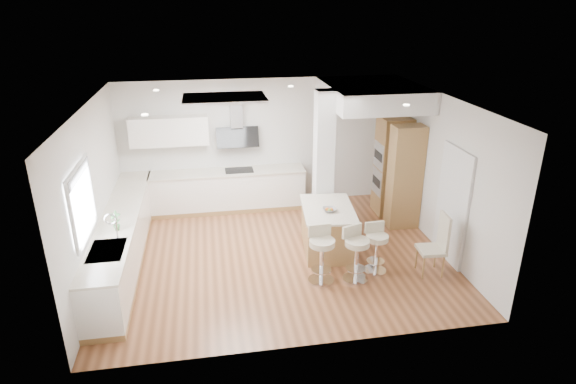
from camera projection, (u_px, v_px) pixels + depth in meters
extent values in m
plane|color=brown|center=(278.00, 255.00, 8.77)|extent=(6.00, 6.00, 0.00)
cube|color=white|center=(278.00, 255.00, 8.77)|extent=(6.00, 5.00, 0.02)
cube|color=silver|center=(260.00, 143.00, 10.53)|extent=(6.00, 0.04, 2.80)
cube|color=silver|center=(94.00, 195.00, 7.77)|extent=(0.04, 5.00, 2.80)
cube|color=silver|center=(441.00, 173.00, 8.71)|extent=(0.04, 5.00, 2.80)
cube|color=silver|center=(225.00, 98.00, 8.15)|extent=(1.40, 0.95, 0.05)
cube|color=white|center=(225.00, 99.00, 8.15)|extent=(1.25, 0.80, 0.03)
cylinder|color=white|center=(156.00, 90.00, 8.78)|extent=(0.10, 0.10, 0.02)
cylinder|color=white|center=(145.00, 115.00, 6.95)|extent=(0.10, 0.10, 0.02)
cylinder|color=white|center=(291.00, 86.00, 9.17)|extent=(0.10, 0.10, 0.02)
cylinder|color=white|center=(375.00, 89.00, 8.95)|extent=(0.10, 0.10, 0.02)
cylinder|color=white|center=(406.00, 105.00, 7.58)|extent=(0.10, 0.10, 0.02)
cube|color=white|center=(81.00, 202.00, 6.86)|extent=(0.03, 1.15, 0.95)
cube|color=silver|center=(76.00, 169.00, 6.67)|extent=(0.04, 1.28, 0.06)
cube|color=silver|center=(88.00, 234.00, 7.05)|extent=(0.04, 1.28, 0.06)
cube|color=silver|center=(72.00, 220.00, 6.31)|extent=(0.04, 0.06, 0.95)
cube|color=silver|center=(91.00, 187.00, 7.42)|extent=(0.04, 0.06, 0.95)
cube|color=#9FA2A6|center=(78.00, 174.00, 6.70)|extent=(0.03, 1.18, 0.14)
cube|color=#4A413A|center=(453.00, 207.00, 8.31)|extent=(0.02, 0.90, 2.00)
cube|color=silver|center=(452.00, 207.00, 8.31)|extent=(0.05, 1.00, 2.10)
cube|color=#A17945|center=(126.00, 258.00, 8.55)|extent=(0.60, 4.50, 0.10)
cube|color=white|center=(123.00, 237.00, 8.39)|extent=(0.60, 4.50, 0.76)
cube|color=beige|center=(120.00, 216.00, 8.24)|extent=(0.63, 4.50, 0.04)
cube|color=#A3A3A7|center=(107.00, 251.00, 7.10)|extent=(0.50, 0.75, 0.02)
cube|color=#A3A3A7|center=(105.00, 260.00, 6.95)|extent=(0.40, 0.34, 0.10)
cube|color=#A3A3A7|center=(109.00, 248.00, 7.28)|extent=(0.40, 0.34, 0.10)
cylinder|color=white|center=(117.00, 230.00, 7.32)|extent=(0.02, 0.02, 0.36)
torus|color=white|center=(110.00, 219.00, 7.24)|extent=(0.18, 0.02, 0.18)
imported|color=#407E40|center=(116.00, 221.00, 7.63)|extent=(0.17, 0.12, 0.33)
cube|color=#A17945|center=(229.00, 207.00, 10.64)|extent=(3.30, 0.60, 0.10)
cube|color=white|center=(228.00, 189.00, 10.48)|extent=(3.30, 0.60, 0.76)
cube|color=beige|center=(228.00, 172.00, 10.33)|extent=(3.33, 0.63, 0.04)
cube|color=black|center=(239.00, 170.00, 10.36)|extent=(0.60, 0.40, 0.01)
cube|color=white|center=(169.00, 131.00, 9.92)|extent=(1.60, 0.34, 0.60)
cube|color=#A3A3A7|center=(236.00, 111.00, 10.07)|extent=(0.25, 0.18, 0.70)
cube|color=black|center=(238.00, 137.00, 10.21)|extent=(0.90, 0.26, 0.44)
cube|color=silver|center=(324.00, 163.00, 9.27)|extent=(0.35, 0.35, 2.80)
cube|color=white|center=(372.00, 94.00, 9.40)|extent=(1.78, 2.20, 0.40)
cube|color=#A17945|center=(392.00, 166.00, 10.16)|extent=(0.62, 0.62, 2.10)
cube|color=#A17945|center=(405.00, 177.00, 9.52)|extent=(0.62, 0.40, 2.10)
cube|color=#A3A3A7|center=(379.00, 156.00, 10.02)|extent=(0.02, 0.55, 0.55)
cube|color=#A3A3A7|center=(377.00, 182.00, 10.24)|extent=(0.02, 0.55, 0.55)
cube|color=black|center=(378.00, 156.00, 10.02)|extent=(0.01, 0.45, 0.18)
cube|color=black|center=(376.00, 182.00, 10.24)|extent=(0.01, 0.45, 0.18)
cube|color=#A17945|center=(327.00, 230.00, 8.83)|extent=(0.97, 1.38, 0.80)
cube|color=beige|center=(328.00, 209.00, 8.67)|extent=(1.05, 1.46, 0.04)
imported|color=gray|center=(329.00, 210.00, 8.53)|extent=(0.27, 0.27, 0.06)
sphere|color=orange|center=(331.00, 210.00, 8.53)|extent=(0.07, 0.07, 0.06)
sphere|color=orange|center=(327.00, 209.00, 8.54)|extent=(0.07, 0.07, 0.06)
sphere|color=olive|center=(330.00, 210.00, 8.49)|extent=(0.07, 0.07, 0.06)
cylinder|color=white|center=(321.00, 280.00, 7.96)|extent=(0.46, 0.46, 0.03)
cylinder|color=white|center=(322.00, 263.00, 7.84)|extent=(0.07, 0.07, 0.64)
cylinder|color=white|center=(321.00, 269.00, 7.89)|extent=(0.35, 0.35, 0.01)
cylinder|color=#C1B89D|center=(322.00, 243.00, 7.70)|extent=(0.44, 0.44, 0.10)
cube|color=#C1B89D|center=(320.00, 230.00, 7.79)|extent=(0.38, 0.07, 0.22)
cylinder|color=white|center=(355.00, 279.00, 8.00)|extent=(0.54, 0.54, 0.03)
cylinder|color=white|center=(356.00, 262.00, 7.88)|extent=(0.09, 0.09, 0.62)
cylinder|color=white|center=(356.00, 268.00, 7.93)|extent=(0.42, 0.42, 0.01)
cylinder|color=#C1B89D|center=(357.00, 243.00, 7.75)|extent=(0.52, 0.52, 0.10)
cube|color=#C1B89D|center=(352.00, 231.00, 7.82)|extent=(0.36, 0.17, 0.21)
cylinder|color=white|center=(375.00, 270.00, 8.25)|extent=(0.41, 0.41, 0.03)
cylinder|color=white|center=(376.00, 255.00, 8.14)|extent=(0.07, 0.07, 0.58)
cylinder|color=white|center=(375.00, 261.00, 8.18)|extent=(0.32, 0.32, 0.01)
cylinder|color=#C1B89D|center=(377.00, 238.00, 8.01)|extent=(0.40, 0.40, 0.09)
cube|color=#C1B89D|center=(374.00, 227.00, 8.09)|extent=(0.34, 0.06, 0.20)
cube|color=#C1B89D|center=(431.00, 250.00, 8.04)|extent=(0.45, 0.45, 0.06)
cube|color=#C1B89D|center=(444.00, 233.00, 7.94)|extent=(0.07, 0.39, 0.67)
cylinder|color=#A17945|center=(423.00, 268.00, 7.96)|extent=(0.04, 0.04, 0.41)
cylinder|color=#A17945|center=(416.00, 258.00, 8.27)|extent=(0.04, 0.04, 0.41)
cylinder|color=#A17945|center=(443.00, 267.00, 7.99)|extent=(0.04, 0.04, 0.41)
cylinder|color=#A17945|center=(435.00, 257.00, 8.30)|extent=(0.04, 0.04, 0.41)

